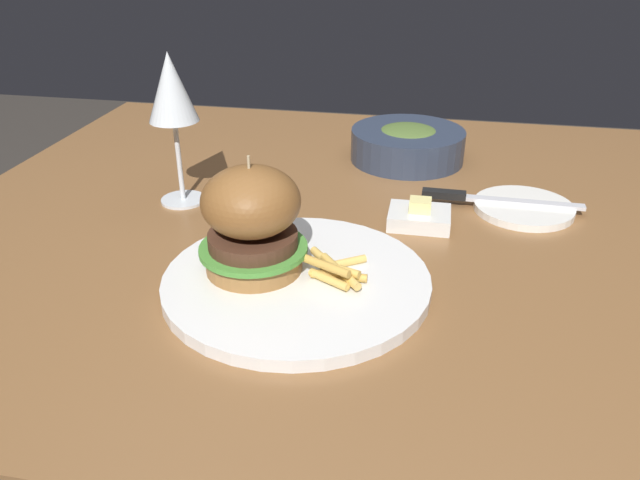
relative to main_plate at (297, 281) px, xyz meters
The scene contains 9 objects.
dining_table 0.21m from the main_plate, 80.61° to the left, with size 1.11×0.95×0.74m.
main_plate is the anchor object (origin of this frame).
burger_sandwich 0.08m from the main_plate, behind, with size 0.12×0.12×0.13m.
fries_pile 0.04m from the main_plate, ahead, with size 0.08×0.08×0.03m.
wine_glass 0.32m from the main_plate, 137.22° to the left, with size 0.07×0.07×0.21m.
bread_plate 0.36m from the main_plate, 43.60° to the left, with size 0.13×0.13×0.01m, color white.
table_knife 0.33m from the main_plate, 49.87° to the left, with size 0.22×0.02×0.01m.
butter_dish 0.22m from the main_plate, 55.50° to the left, with size 0.08×0.06×0.04m.
soup_bowl 0.43m from the main_plate, 77.75° to the left, with size 0.18×0.18×0.06m.
Camera 1 is at (0.10, -0.75, 1.10)m, focal length 35.00 mm.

